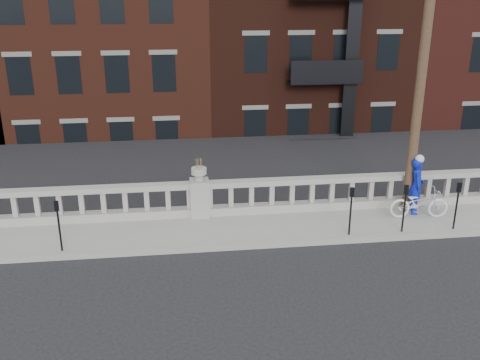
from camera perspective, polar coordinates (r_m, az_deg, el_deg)
The scene contains 12 objects.
ground at distance 12.38m, azimuth -3.25°, elevation -11.74°, with size 120.00×120.00×0.00m, color black.
sidewalk at distance 14.98m, azimuth -4.07°, elevation -5.48°, with size 32.00×2.20×0.15m, color gray.
balustrade at distance 15.62m, azimuth -4.32°, elevation -2.11°, with size 28.00×0.34×1.03m.
planter_pedestal at distance 15.55m, azimuth -4.34°, elevation -1.46°, with size 0.55×0.55×1.76m.
lower_level at distance 33.81m, azimuth -5.19°, elevation 13.34°, with size 80.00×44.00×20.80m.
utility_pole at distance 15.73m, azimuth 19.23°, elevation 14.30°, with size 1.60×0.28×10.00m.
parking_meter_b at distance 14.14m, azimuth -18.81°, elevation -4.08°, with size 0.10×0.09×1.36m.
parking_meter_c at distance 14.55m, azimuth 11.76°, elevation -2.71°, with size 0.10×0.09×1.36m.
parking_meter_d at distance 15.09m, azimuth 17.17°, elevation -2.37°, with size 0.10×0.09×1.36m.
parking_meter_e at distance 15.75m, azimuth 22.17°, elevation -2.04°, with size 0.10×0.09×1.36m.
bicycle at distance 16.32m, azimuth 18.57°, elevation -2.34°, with size 0.59×1.68×0.88m, color white.
cyclist at distance 16.48m, azimuth 18.30°, elevation -0.60°, with size 0.62×0.40×1.69m, color #0C1BB8.
Camera 1 is at (-0.62, -10.52, 6.51)m, focal length 40.00 mm.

